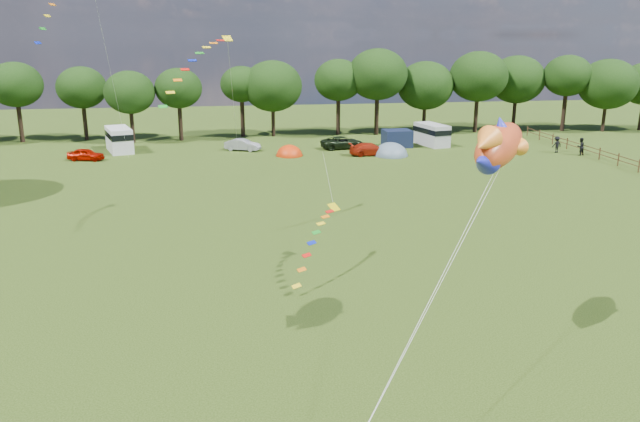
{
  "coord_description": "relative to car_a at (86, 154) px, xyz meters",
  "views": [
    {
      "loc": [
        -4.21,
        -19.13,
        11.77
      ],
      "look_at": [
        0.0,
        8.0,
        4.0
      ],
      "focal_mm": 35.0,
      "sensor_mm": 36.0,
      "label": 1
    }
  ],
  "objects": [
    {
      "name": "ground_plane",
      "position": [
        17.55,
        -43.35,
        -0.59
      ],
      "size": [
        180.0,
        180.0,
        0.0
      ],
      "primitive_type": "plane",
      "color": "black",
      "rests_on": "ground"
    },
    {
      "name": "tree_line",
      "position": [
        22.85,
        11.64,
        5.76
      ],
      "size": [
        102.98,
        10.98,
        10.27
      ],
      "color": "black",
      "rests_on": "ground"
    },
    {
      "name": "fence",
      "position": [
        49.55,
        -8.85,
        0.11
      ],
      "size": [
        0.12,
        33.12,
        1.2
      ],
      "color": "#472D19",
      "rests_on": "ground"
    },
    {
      "name": "car_a",
      "position": [
        0.0,
        0.0,
        0.0
      ],
      "size": [
        3.77,
        2.18,
        1.18
      ],
      "primitive_type": "imported",
      "rotation": [
        0.0,
        0.0,
        1.34
      ],
      "color": "#A90E00",
      "rests_on": "ground"
    },
    {
      "name": "car_b",
      "position": [
        15.25,
        3.04,
        0.02
      ],
      "size": [
        3.71,
        2.59,
        1.23
      ],
      "primitive_type": "imported",
      "rotation": [
        0.0,
        0.0,
        1.16
      ],
      "color": "#94969C",
      "rests_on": "ground"
    },
    {
      "name": "car_c",
      "position": [
        27.98,
        -1.62,
        0.04
      ],
      "size": [
        4.22,
        1.86,
        1.25
      ],
      "primitive_type": "imported",
      "rotation": [
        0.0,
        0.0,
        1.6
      ],
      "color": "#A41F0A",
      "rests_on": "ground"
    },
    {
      "name": "car_d",
      "position": [
        25.93,
        2.62,
        0.06
      ],
      "size": [
        5.08,
        2.89,
        1.31
      ],
      "primitive_type": "imported",
      "rotation": [
        0.0,
        0.0,
        1.73
      ],
      "color": "black",
      "rests_on": "ground"
    },
    {
      "name": "campervan_b",
      "position": [
        2.51,
        4.55,
        0.75
      ],
      "size": [
        3.55,
        5.49,
        2.49
      ],
      "rotation": [
        0.0,
        0.0,
        1.87
      ],
      "color": "silver",
      "rests_on": "ground"
    },
    {
      "name": "campervan_d",
      "position": [
        36.02,
        3.22,
        0.67
      ],
      "size": [
        3.0,
        5.1,
        2.34
      ],
      "rotation": [
        0.0,
        0.0,
        1.78
      ],
      "color": "#B2B3B4",
      "rests_on": "ground"
    },
    {
      "name": "tent_orange",
      "position": [
        19.81,
        -0.55,
        -0.57
      ],
      "size": [
        2.72,
        2.98,
        2.13
      ],
      "color": "red",
      "rests_on": "ground"
    },
    {
      "name": "tent_greyblue",
      "position": [
        29.97,
        -2.07,
        -0.57
      ],
      "size": [
        3.52,
        3.85,
        2.62
      ],
      "color": "slate",
      "rests_on": "ground"
    },
    {
      "name": "awning_navy",
      "position": [
        31.95,
        2.79,
        0.33
      ],
      "size": [
        3.03,
        2.49,
        1.84
      ],
      "primitive_type": "cube",
      "rotation": [
        0.0,
        0.0,
        0.03
      ],
      "color": "#121A33",
      "rests_on": "ground"
    },
    {
      "name": "fish_kite",
      "position": [
        22.92,
        -41.74,
        7.35
      ],
      "size": [
        3.55,
        3.68,
        2.17
      ],
      "rotation": [
        0.0,
        -0.21,
        0.82
      ],
      "color": "#C6421A",
      "rests_on": "ground"
    },
    {
      "name": "streamer_kite_b",
      "position": [
        12.26,
        -25.25,
        9.89
      ],
      "size": [
        4.23,
        4.51,
        3.77
      ],
      "rotation": [
        0.0,
        0.0,
        0.36
      ],
      "color": "yellow",
      "rests_on": "ground"
    },
    {
      "name": "streamer_kite_c",
      "position": [
        17.89,
        -33.07,
        1.68
      ],
      "size": [
        3.13,
        4.89,
        2.78
      ],
      "rotation": [
        0.0,
        0.0,
        0.63
      ],
      "color": "#D5C20B",
      "rests_on": "ground"
    },
    {
      "name": "walker_a",
      "position": [
        48.96,
        -4.9,
        0.3
      ],
      "size": [
        0.98,
        0.74,
        1.79
      ],
      "primitive_type": "imported",
      "rotation": [
        0.0,
        0.0,
        3.4
      ],
      "color": "black",
      "rests_on": "ground"
    },
    {
      "name": "walker_b",
      "position": [
        47.34,
        -3.15,
        0.26
      ],
      "size": [
        1.18,
        0.74,
        1.7
      ],
      "primitive_type": "imported",
      "rotation": [
        0.0,
        0.0,
        3.37
      ],
      "color": "black",
      "rests_on": "ground"
    }
  ]
}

